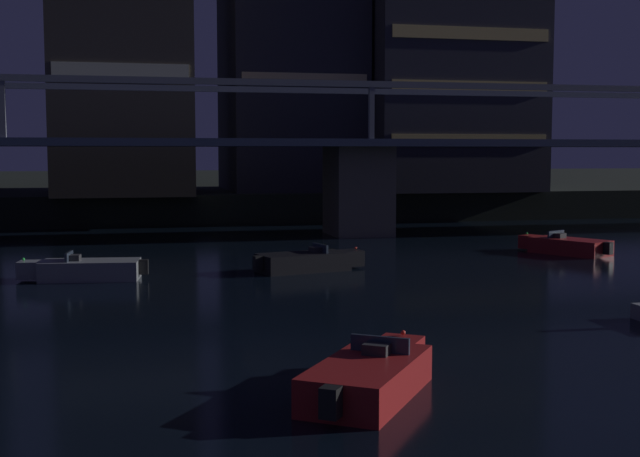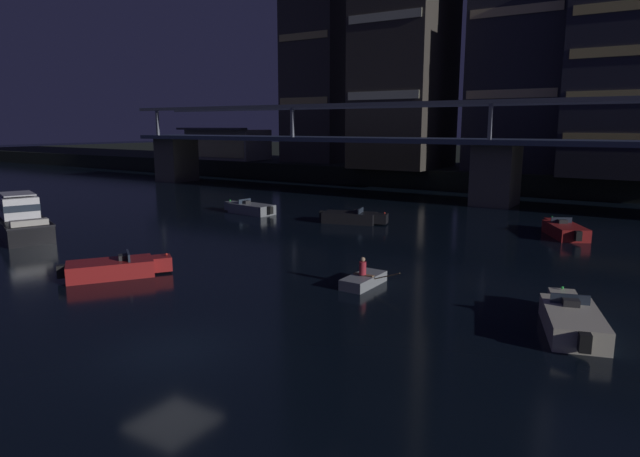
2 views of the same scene
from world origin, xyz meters
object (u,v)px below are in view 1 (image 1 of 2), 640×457
(tower_east_tall, at_px, (440,67))
(river_bridge, at_px, (358,164))
(speedboat_mid_right, at_px, (566,246))
(speedboat_near_right, at_px, (371,376))
(speedboat_far_center, at_px, (308,261))
(speedboat_mid_left, at_px, (85,270))

(tower_east_tall, bearing_deg, river_bridge, -127.63)
(tower_east_tall, distance_m, speedboat_mid_right, 28.24)
(river_bridge, relative_size, speedboat_near_right, 18.66)
(tower_east_tall, bearing_deg, speedboat_far_center, -120.35)
(speedboat_mid_left, height_order, speedboat_far_center, same)
(tower_east_tall, xyz_separation_m, speedboat_mid_right, (-2.62, -25.61, -11.60))
(speedboat_mid_left, relative_size, speedboat_far_center, 1.01)
(river_bridge, relative_size, speedboat_mid_left, 16.93)
(river_bridge, xyz_separation_m, speedboat_mid_left, (-15.90, -15.88, -4.05))
(speedboat_near_right, xyz_separation_m, speedboat_mid_right, (16.81, 22.17, 0.00))
(speedboat_mid_left, xyz_separation_m, speedboat_far_center, (9.43, 0.57, 0.00))
(speedboat_near_right, height_order, speedboat_mid_left, same)
(tower_east_tall, xyz_separation_m, speedboat_mid_left, (-26.27, -29.33, -11.60))
(speedboat_far_center, bearing_deg, speedboat_mid_left, -176.55)
(tower_east_tall, relative_size, speedboat_far_center, 3.84)
(river_bridge, distance_m, speedboat_far_center, 17.11)
(speedboat_near_right, height_order, speedboat_mid_right, same)
(speedboat_mid_left, bearing_deg, speedboat_far_center, 3.45)
(river_bridge, relative_size, speedboat_mid_right, 18.06)
(river_bridge, xyz_separation_m, speedboat_near_right, (-9.06, -34.32, -4.05))
(tower_east_tall, distance_m, speedboat_far_center, 35.29)
(speedboat_mid_left, relative_size, speedboat_mid_right, 1.07)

